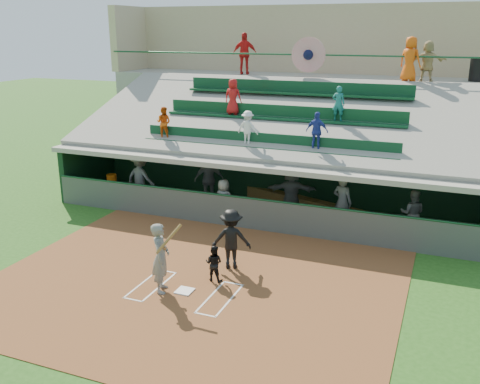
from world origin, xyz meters
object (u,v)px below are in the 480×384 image
at_px(batter_at_plate, 161,258).
at_px(trash_bin, 477,70).
at_px(white_table, 112,191).
at_px(water_cooler, 112,179).
at_px(home_plate, 185,291).
at_px(catcher, 214,263).

relative_size(batter_at_plate, trash_bin, 2.11).
xyz_separation_m(white_table, water_cooler, (0.04, -0.03, 0.52)).
xyz_separation_m(home_plate, water_cooler, (-6.38, 6.01, 0.85)).
relative_size(catcher, trash_bin, 1.10).
bearing_deg(white_table, batter_at_plate, -38.35).
relative_size(white_table, trash_bin, 0.80).
xyz_separation_m(home_plate, trash_bin, (6.84, 13.08, 5.03)).
distance_m(home_plate, white_table, 8.82).
bearing_deg(batter_at_plate, catcher, 46.06).
xyz_separation_m(batter_at_plate, white_table, (-5.85, 6.22, -0.61)).
height_order(white_table, water_cooler, water_cooler).
distance_m(catcher, trash_bin, 14.49).
bearing_deg(trash_bin, home_plate, -117.60).
relative_size(batter_at_plate, water_cooler, 4.92).
bearing_deg(home_plate, water_cooler, 136.72).
relative_size(home_plate, catcher, 0.42).
distance_m(batter_at_plate, white_table, 8.56).
distance_m(batter_at_plate, trash_bin, 15.73).
height_order(batter_at_plate, trash_bin, trash_bin).
relative_size(catcher, water_cooler, 2.58).
bearing_deg(batter_at_plate, white_table, 133.25).
relative_size(water_cooler, trash_bin, 0.43).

